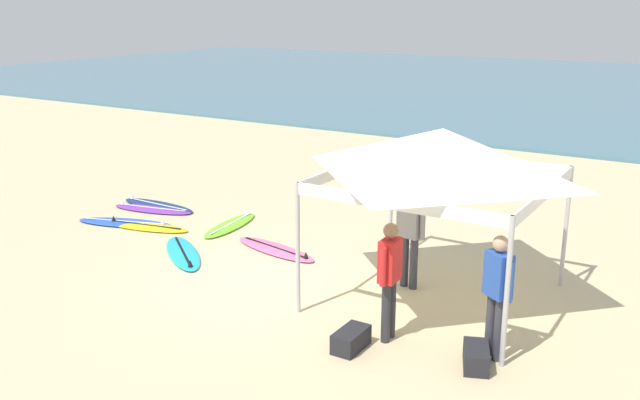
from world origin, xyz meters
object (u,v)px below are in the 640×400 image
object	(u,v)px
surfboard_purple	(152,209)
gear_bag_near_tent	(476,357)
surfboard_navy	(158,205)
person_red	(390,273)
gear_bag_by_pole	(351,339)
surfboard_yellow	(146,226)
surfboard_lime	(231,225)
surfboard_cyan	(183,253)
surfboard_blue	(125,223)
surfboard_pink	(276,249)
person_blue	(497,288)
canopy_tent	(442,152)
person_grey	(410,231)

from	to	relation	value
surfboard_purple	gear_bag_near_tent	size ratio (longest dim) A/B	3.39
surfboard_navy	person_red	world-z (taller)	person_red
surfboard_navy	gear_bag_by_pole	distance (m)	8.05
surfboard_yellow	surfboard_lime	bearing A→B (deg)	34.25
surfboard_lime	surfboard_cyan	xyz separation A→B (m)	(0.32, -1.82, -0.00)
surfboard_blue	gear_bag_near_tent	distance (m)	8.66
surfboard_pink	person_blue	xyz separation A→B (m)	(4.85, -1.87, 0.95)
canopy_tent	gear_bag_by_pole	xyz separation A→B (m)	(-0.32, -2.21, -2.25)
surfboard_cyan	person_blue	bearing A→B (deg)	-7.21
canopy_tent	surfboard_pink	xyz separation A→B (m)	(-3.44, 0.46, -2.35)
person_red	surfboard_yellow	bearing A→B (deg)	164.09
surfboard_cyan	gear_bag_near_tent	world-z (taller)	gear_bag_near_tent
surfboard_purple	gear_bag_by_pole	world-z (taller)	gear_bag_by_pole
surfboard_blue	surfboard_purple	size ratio (longest dim) A/B	1.09
surfboard_lime	person_grey	size ratio (longest dim) A/B	1.12
gear_bag_near_tent	person_red	bearing A→B (deg)	175.24
gear_bag_by_pole	surfboard_blue	bearing A→B (deg)	160.97
surfboard_cyan	person_blue	world-z (taller)	person_blue
surfboard_navy	person_blue	size ratio (longest dim) A/B	1.24
surfboard_navy	gear_bag_near_tent	bearing A→B (deg)	-20.40
canopy_tent	gear_bag_by_pole	world-z (taller)	canopy_tent
canopy_tent	surfboard_lime	size ratio (longest dim) A/B	1.72
surfboard_pink	gear_bag_by_pole	distance (m)	4.11
surfboard_yellow	gear_bag_near_tent	world-z (taller)	gear_bag_near_tent
surfboard_purple	gear_bag_near_tent	distance (m)	9.19
surfboard_navy	person_blue	xyz separation A→B (m)	(8.88, -2.89, 0.95)
surfboard_navy	gear_bag_by_pole	xyz separation A→B (m)	(7.16, -3.69, 0.10)
surfboard_cyan	surfboard_pink	distance (m)	1.74
surfboard_purple	person_red	distance (m)	7.96
surfboard_cyan	surfboard_purple	bearing A→B (deg)	144.74
surfboard_purple	person_blue	distance (m)	9.22
canopy_tent	person_grey	bearing A→B (deg)	161.78
surfboard_blue	person_red	xyz separation A→B (m)	(7.12, -1.82, 0.95)
person_grey	surfboard_purple	bearing A→B (deg)	171.53
canopy_tent	surfboard_cyan	size ratio (longest dim) A/B	1.74
surfboard_purple	gear_bag_by_pole	bearing A→B (deg)	-25.74
person_blue	person_grey	bearing A→B (deg)	140.92
surfboard_navy	surfboard_cyan	xyz separation A→B (m)	(2.67, -2.10, 0.00)
surfboard_blue	gear_bag_near_tent	xyz separation A→B (m)	(8.44, -1.93, 0.10)
canopy_tent	person_blue	size ratio (longest dim) A/B	1.92
gear_bag_near_tent	surfboard_pink	bearing A→B (deg)	154.67
surfboard_yellow	person_red	size ratio (longest dim) A/B	1.19
surfboard_blue	surfboard_cyan	bearing A→B (deg)	-18.25
canopy_tent	gear_bag_by_pole	distance (m)	3.17
surfboard_yellow	surfboard_navy	bearing A→B (deg)	124.73
surfboard_yellow	person_red	world-z (taller)	person_red
surfboard_lime	gear_bag_near_tent	bearing A→B (deg)	-24.89
canopy_tent	person_grey	distance (m)	1.52
surfboard_cyan	surfboard_blue	distance (m)	2.46
gear_bag_near_tent	person_grey	bearing A→B (deg)	133.37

